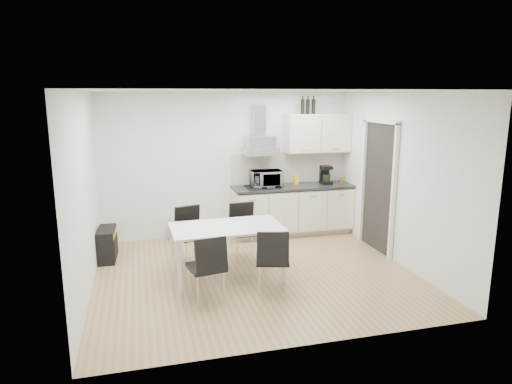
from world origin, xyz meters
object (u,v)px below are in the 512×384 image
kitchenette (294,190)px  chair_far_right (245,232)px  chair_near_right (272,260)px  guitar_amp (107,244)px  chair_far_left (192,236)px  floor_speaker (176,232)px  chair_near_left (206,268)px  dining_table (227,231)px

kitchenette → chair_far_right: 1.67m
chair_near_right → guitar_amp: chair_near_right is taller
chair_far_left → floor_speaker: (-0.16, 1.27, -0.30)m
chair_near_left → dining_table: bearing=49.7°
chair_far_left → chair_near_left: size_ratio=1.00×
guitar_amp → floor_speaker: (1.12, 0.75, -0.11)m
kitchenette → chair_near_left: kitchenette is taller
chair_near_right → floor_speaker: 2.78m
chair_far_right → floor_speaker: (-0.98, 1.27, -0.30)m
kitchenette → guitar_amp: kitchenette is taller
chair_far_left → chair_near_right: same height
chair_near_left → chair_near_right: bearing=-7.7°
chair_far_right → dining_table: bearing=53.9°
dining_table → chair_far_right: size_ratio=1.78×
chair_near_left → chair_near_right: size_ratio=1.00×
dining_table → floor_speaker: size_ratio=5.51×
guitar_amp → floor_speaker: 1.35m
kitchenette → dining_table: 2.37m
chair_near_left → floor_speaker: chair_near_left is taller
chair_near_left → chair_near_right: (0.87, 0.04, 0.00)m
chair_near_right → chair_far_left: bearing=139.7°
chair_far_left → chair_near_left: bearing=75.4°
kitchenette → dining_table: (-1.60, -1.74, -0.15)m
chair_far_right → chair_near_left: same height
floor_speaker → chair_far_right: bearing=-46.7°
dining_table → guitar_amp: bearing=144.1°
dining_table → chair_far_right: 0.79m
dining_table → chair_near_right: size_ratio=1.78×
dining_table → chair_near_right: chair_near_right is taller
chair_near_left → floor_speaker: 2.62m
chair_near_left → chair_near_right: same height
kitchenette → chair_near_right: size_ratio=2.86×
kitchenette → chair_near_left: 3.17m
kitchenette → chair_far_left: 2.33m
chair_far_left → chair_near_right: (0.89, -1.29, 0.00)m
guitar_amp → floor_speaker: bearing=36.7°
chair_near_right → floor_speaker: bearing=127.4°
chair_far_right → chair_near_right: size_ratio=1.00×
chair_far_right → guitar_amp: chair_far_right is taller
dining_table → chair_far_left: 0.79m
kitchenette → dining_table: size_ratio=1.61×
chair_near_left → guitar_amp: chair_near_left is taller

